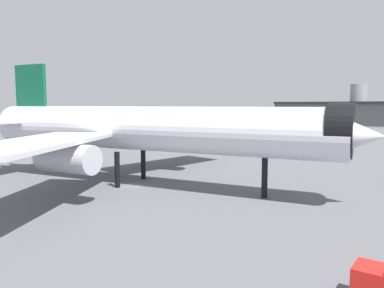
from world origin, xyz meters
name	(u,v)px	position (x,y,z in m)	size (l,w,h in m)	color
ground	(132,186)	(0.00, 0.00, 0.00)	(900.00, 900.00, 0.00)	#56565B
airliner_near_gate	(144,129)	(0.11, 2.35, 8.72)	(63.96, 57.12, 19.79)	silver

